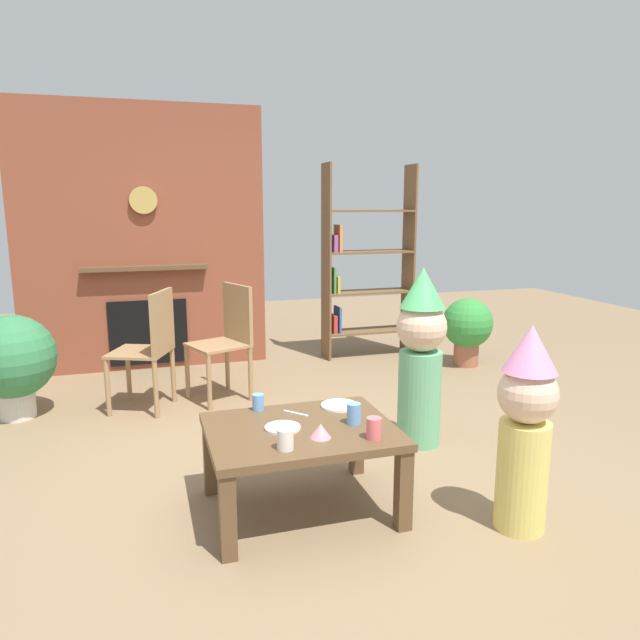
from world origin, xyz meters
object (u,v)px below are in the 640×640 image
Objects in this scene: bookshelf at (363,269)px; dining_chair_left at (151,343)px; potted_plant_tall at (467,326)px; dining_chair_middle at (228,335)px; birthday_cake_slice at (321,431)px; child_in_pink at (421,353)px; child_with_cone_hat at (526,424)px; paper_cup_near_right at (374,428)px; paper_cup_center at (285,439)px; paper_cup_near_left at (258,402)px; paper_plate_front at (283,428)px; paper_cup_far_left at (354,414)px; potted_plant_short at (12,359)px; paper_plate_rear at (339,405)px; coffee_table at (301,441)px.

dining_chair_left is at bearing -153.30° from bookshelf.
dining_chair_left is at bearing -172.33° from potted_plant_tall.
dining_chair_left and dining_chair_middle have the same top height.
child_in_pink is (0.89, 0.74, 0.13)m from birthday_cake_slice.
potted_plant_tall is (2.30, 0.27, -0.13)m from dining_chair_middle.
child_with_cone_hat is (-0.46, -3.26, -0.36)m from bookshelf.
child_in_pink is at bearing -129.48° from potted_plant_tall.
dining_chair_middle is 1.39× the size of potted_plant_tall.
child_with_cone_hat is 2.55m from dining_chair_middle.
paper_cup_near_right reaches higher than paper_cup_center.
dining_chair_middle is (0.58, 0.12, 0.00)m from dining_chair_left.
paper_cup_center is 0.08× the size of child_in_pink.
paper_plate_front is at bearing -78.25° from paper_cup_near_left.
paper_cup_near_left is 0.08× the size of child_in_pink.
dining_chair_middle is at bearing 89.74° from paper_plate_front.
paper_cup_far_left is at bearing 140.53° from dining_chair_left.
potted_plant_short is (-3.84, -0.28, 0.05)m from potted_plant_tall.
paper_cup_near_right is 2.21m from dining_chair_left.
bookshelf is at bearing 66.17° from paper_plate_rear.
paper_plate_front is 1.76× the size of birthday_cake_slice.
paper_cup_near_left is at bearing 114.33° from birthday_cake_slice.
paper_plate_front is at bearing -2.67° from child_in_pink.
paper_cup_far_left is at bearing 10.48° from child_in_pink.
birthday_cake_slice is at bearing 133.69° from dining_chair_left.
paper_cup_near_right is at bearing -129.07° from potted_plant_tall.
dining_chair_middle reaches higher than birthday_cake_slice.
potted_plant_tall reaches higher than paper_plate_rear.
bookshelf is 2.97m from paper_cup_near_left.
coffee_table is (-1.41, -2.80, -0.52)m from bookshelf.
child_with_cone_hat is at bearing -32.42° from paper_cup_far_left.
bookshelf is 18.43× the size of paper_cup_near_right.
paper_plate_front is at bearing 146.96° from paper_cup_near_right.
paper_plate_rear is 2.50m from potted_plant_short.
bookshelf is 3.43m from paper_cup_center.
bookshelf reaches higher than paper_cup_center.
coffee_table is 1.14m from child_in_pink.
coffee_table is 1.88m from dining_chair_middle.
paper_cup_near_right is at bearing -20.36° from birthday_cake_slice.
paper_cup_near_right is at bearing -0.75° from paper_cup_center.
paper_cup_far_left is 0.12× the size of dining_chair_middle.
potted_plant_short is (-1.67, 2.01, -0.04)m from birthday_cake_slice.
paper_plate_front is at bearing 131.22° from dining_chair_left.
birthday_cake_slice is (-0.23, 0.09, -0.02)m from paper_cup_near_right.
paper_plate_front is 0.22m from birthday_cake_slice.
dining_chair_left is (-0.51, 1.45, 0.03)m from paper_cup_near_left.
potted_plant_tall is at bearing -161.60° from child_in_pink.
child_with_cone_hat reaches higher than dining_chair_middle.
paper_cup_near_right is 0.70m from child_with_cone_hat.
child_with_cone_hat is (1.10, -0.77, 0.04)m from paper_cup_near_left.
potted_plant_short is at bearing 129.71° from birthday_cake_slice.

